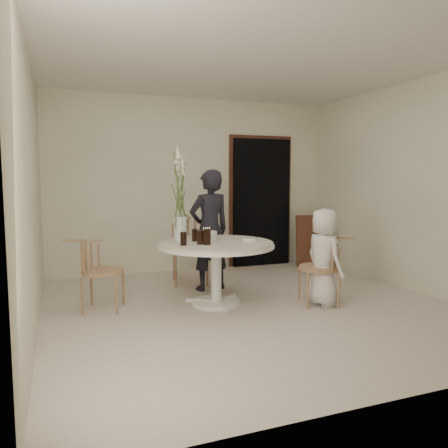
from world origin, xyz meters
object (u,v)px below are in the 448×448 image
object	(u,v)px
chair_left	(92,264)
girl	(210,230)
table	(216,252)
chair_far	(189,239)
birthday_cake	(207,236)
flower_vase	(180,198)
chair_right	(328,260)
boy	(324,257)

from	to	relation	value
chair_left	girl	xyz separation A→B (m)	(1.50, 0.40, 0.27)
table	chair_left	xyz separation A→B (m)	(-1.35, 0.28, -0.10)
chair_far	chair_left	xyz separation A→B (m)	(-1.39, -0.97, -0.08)
birthday_cake	flower_vase	distance (m)	0.54
girl	chair_far	bearing A→B (deg)	-90.04
chair_far	table	bearing A→B (deg)	-80.75
table	chair_right	size ratio (longest dim) A/B	1.69
chair_right	chair_left	distance (m)	2.66
table	chair_left	world-z (taller)	chair_left
chair_far	girl	distance (m)	0.61
chair_left	boy	size ratio (longest dim) A/B	0.71
chair_left	birthday_cake	size ratio (longest dim) A/B	3.46
chair_right	girl	xyz separation A→B (m)	(-1.06, 1.12, 0.27)
chair_left	table	bearing A→B (deg)	-82.77
table	chair_right	bearing A→B (deg)	-20.10
chair_left	birthday_cake	bearing A→B (deg)	-78.44
table	girl	size ratio (longest dim) A/B	0.85
table	chair_far	bearing A→B (deg)	88.14
chair_far	boy	distance (m)	2.03
boy	birthday_cake	bearing A→B (deg)	60.02
chair_right	boy	world-z (taller)	boy
chair_right	birthday_cake	world-z (taller)	birthday_cake
chair_far	boy	bearing A→B (deg)	-46.20
chair_far	chair_right	xyz separation A→B (m)	(1.17, -1.69, -0.09)
chair_left	flower_vase	size ratio (longest dim) A/B	0.71
table	girl	bearing A→B (deg)	77.33
flower_vase	chair_left	bearing A→B (deg)	176.88
table	chair_left	size ratio (longest dim) A/B	1.67
chair_far	chair_left	distance (m)	1.70
girl	boy	distance (m)	1.52
chair_left	girl	distance (m)	1.58
boy	flower_vase	bearing A→B (deg)	60.91
boy	chair_right	bearing A→B (deg)	-80.79
table	boy	size ratio (longest dim) A/B	1.19
flower_vase	birthday_cake	bearing A→B (deg)	-20.77
table	chair_right	world-z (taller)	chair_right
boy	chair_far	bearing A→B (deg)	28.23
chair_far	birthday_cake	bearing A→B (deg)	-84.52
chair_right	flower_vase	size ratio (longest dim) A/B	0.70
chair_left	birthday_cake	world-z (taller)	birthday_cake
table	chair_far	world-z (taller)	chair_far
table	birthday_cake	world-z (taller)	birthday_cake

